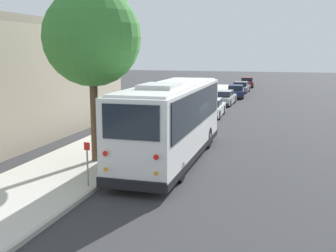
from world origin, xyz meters
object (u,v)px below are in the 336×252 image
(shuttle_bus, at_px, (171,118))
(sign_post_far, at_px, (103,162))
(sign_post_near, at_px, (87,164))
(fire_hydrant, at_px, (175,119))
(parked_sedan_white, at_px, (211,108))
(parked_sedan_gray, at_px, (241,87))
(street_tree, at_px, (93,31))
(parked_sedan_silver, at_px, (224,98))
(parked_sedan_maroon, at_px, (247,82))
(parked_sedan_navy, at_px, (236,92))

(shuttle_bus, bearing_deg, sign_post_far, 152.04)
(sign_post_near, height_order, fire_hydrant, sign_post_near)
(shuttle_bus, relative_size, parked_sedan_white, 2.26)
(parked_sedan_gray, distance_m, sign_post_near, 37.00)
(street_tree, relative_size, sign_post_near, 5.02)
(parked_sedan_silver, xyz_separation_m, sign_post_far, (-23.94, 1.20, 0.12))
(parked_sedan_gray, distance_m, street_tree, 34.04)
(sign_post_far, height_order, fire_hydrant, sign_post_far)
(shuttle_bus, distance_m, parked_sedan_silver, 20.58)
(sign_post_near, bearing_deg, street_tree, 20.39)
(parked_sedan_gray, bearing_deg, parked_sedan_maroon, 2.50)
(shuttle_bus, distance_m, sign_post_near, 5.11)
(parked_sedan_white, bearing_deg, parked_sedan_silver, -1.01)
(parked_sedan_gray, bearing_deg, parked_sedan_navy, -177.26)
(shuttle_bus, height_order, sign_post_near, shuttle_bus)
(shuttle_bus, distance_m, parked_sedan_white, 13.37)
(street_tree, xyz_separation_m, sign_post_far, (-2.18, -1.28, -5.02))
(parked_sedan_silver, distance_m, parked_sedan_navy, 6.23)
(parked_sedan_gray, relative_size, fire_hydrant, 5.46)
(sign_post_near, relative_size, fire_hydrant, 1.97)
(parked_sedan_navy, xyz_separation_m, sign_post_near, (-31.42, 1.54, 0.37))
(sign_post_near, bearing_deg, parked_sedan_white, -3.97)
(parked_sedan_gray, height_order, parked_sedan_maroon, parked_sedan_maroon)
(parked_sedan_gray, distance_m, sign_post_far, 35.74)
(parked_sedan_navy, xyz_separation_m, parked_sedan_maroon, (13.01, 0.04, 0.00))
(parked_sedan_gray, relative_size, sign_post_near, 2.78)
(shuttle_bus, bearing_deg, sign_post_near, 158.81)
(parked_sedan_white, xyz_separation_m, parked_sedan_navy, (13.46, -0.29, -0.02))
(parked_sedan_maroon, xyz_separation_m, fire_hydrant, (-31.60, 1.70, -0.05))
(parked_sedan_silver, relative_size, parked_sedan_gray, 1.06)
(parked_sedan_white, height_order, sign_post_far, parked_sedan_white)
(parked_sedan_maroon, height_order, sign_post_near, sign_post_near)
(street_tree, bearing_deg, sign_post_near, -159.61)
(fire_hydrant, bearing_deg, shuttle_bus, -166.11)
(sign_post_near, bearing_deg, parked_sedan_silver, -2.74)
(parked_sedan_white, xyz_separation_m, parked_sedan_silver, (7.24, 0.04, -0.02))
(fire_hydrant, bearing_deg, street_tree, 173.46)
(parked_sedan_white, xyz_separation_m, sign_post_far, (-16.70, 1.25, 0.09))
(parked_sedan_silver, relative_size, fire_hydrant, 5.78)
(parked_sedan_white, xyz_separation_m, parked_sedan_maroon, (26.47, -0.25, -0.02))
(parked_sedan_maroon, distance_m, sign_post_near, 44.45)
(parked_sedan_maroon, bearing_deg, shuttle_bus, 175.52)
(parked_sedan_white, bearing_deg, shuttle_bus, -178.90)
(parked_sedan_white, relative_size, parked_sedan_gray, 1.04)
(parked_sedan_silver, height_order, sign_post_far, parked_sedan_silver)
(parked_sedan_silver, height_order, parked_sedan_navy, parked_sedan_navy)
(parked_sedan_silver, xyz_separation_m, sign_post_near, (-25.19, 1.20, 0.37))
(shuttle_bus, distance_m, parked_sedan_navy, 26.78)
(shuttle_bus, distance_m, fire_hydrant, 8.51)
(shuttle_bus, bearing_deg, parked_sedan_navy, 0.63)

